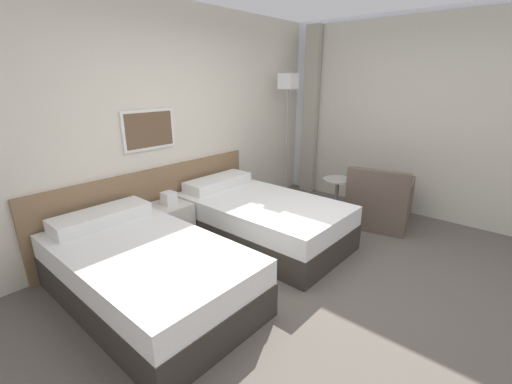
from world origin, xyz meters
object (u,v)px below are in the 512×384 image
bed_near_window (261,219)px  armchair (379,204)px  bed_near_door (146,271)px  nightstand (171,223)px  side_table (337,193)px  floor_lamp (288,96)px

bed_near_window → armchair: (1.44, -0.86, 0.00)m
bed_near_door → bed_near_window: (1.54, 0.00, 0.00)m
nightstand → bed_near_door: bearing=-137.3°
armchair → nightstand: bearing=42.5°
nightstand → armchair: 2.71m
bed_near_door → nightstand: size_ratio=3.05×
armchair → bed_near_window: bearing=47.0°
bed_near_window → side_table: (1.09, -0.41, 0.14)m
bed_near_door → floor_lamp: bearing=12.9°
nightstand → side_table: 2.17m
side_table → armchair: (0.35, -0.45, -0.14)m
bed_near_door → bed_near_window: same height
bed_near_door → nightstand: (0.77, 0.71, -0.01)m
floor_lamp → armchair: 2.03m
bed_near_door → bed_near_window: bearing=0.0°
bed_near_door → floor_lamp: floor_lamp is taller
bed_near_window → side_table: 1.17m
bed_near_window → armchair: 1.67m
side_table → bed_near_window: bearing=159.5°
bed_near_window → floor_lamp: floor_lamp is taller
bed_near_window → floor_lamp: 2.06m
nightstand → floor_lamp: (2.18, -0.03, 1.34)m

